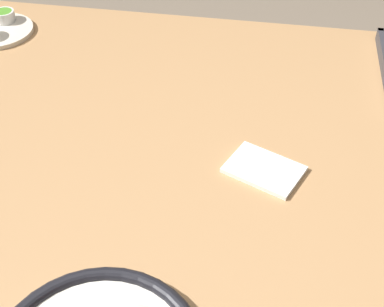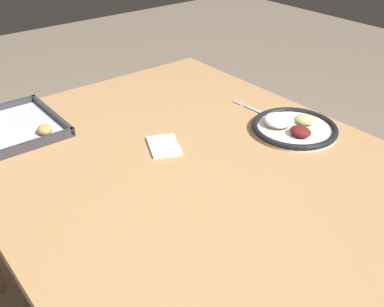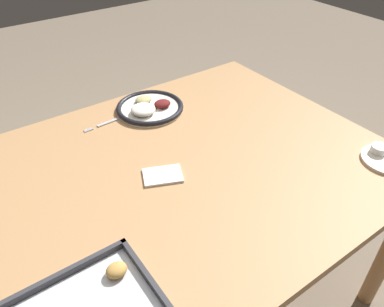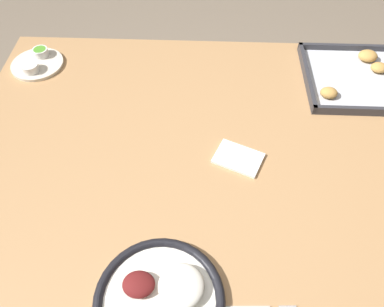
% 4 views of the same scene
% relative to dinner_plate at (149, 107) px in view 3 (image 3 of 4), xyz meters
% --- Properties ---
extents(ground_plane, '(8.00, 8.00, 0.00)m').
position_rel_dinner_plate_xyz_m(ground_plane, '(0.07, 0.36, -0.72)').
color(ground_plane, '#7A6B59').
extents(dining_table, '(1.29, 1.04, 0.71)m').
position_rel_dinner_plate_xyz_m(dining_table, '(0.07, 0.36, -0.10)').
color(dining_table, '#AD7F51').
rests_on(dining_table, ground_plane).
extents(dinner_plate, '(0.26, 0.26, 0.04)m').
position_rel_dinner_plate_xyz_m(dinner_plate, '(0.00, 0.00, 0.00)').
color(dinner_plate, white).
rests_on(dinner_plate, dining_table).
extents(fork, '(0.20, 0.02, 0.00)m').
position_rel_dinner_plate_xyz_m(fork, '(0.16, -0.01, -0.01)').
color(fork, '#B2B2B7').
rests_on(fork, dining_table).
extents(napkin, '(0.14, 0.12, 0.01)m').
position_rel_dinner_plate_xyz_m(napkin, '(0.17, 0.37, -0.01)').
color(napkin, white).
rests_on(napkin, dining_table).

